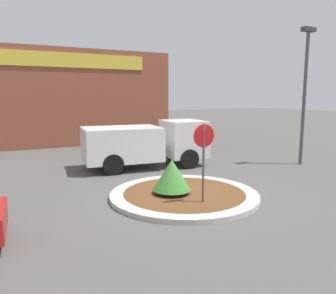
% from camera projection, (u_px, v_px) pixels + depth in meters
% --- Properties ---
extents(ground_plane, '(120.00, 120.00, 0.00)m').
position_uv_depth(ground_plane, '(184.00, 197.00, 10.79)').
color(ground_plane, '#514F4C').
extents(traffic_island, '(4.87, 4.87, 0.15)m').
position_uv_depth(traffic_island, '(184.00, 195.00, 10.78)').
color(traffic_island, '#BCB7AD').
rests_on(traffic_island, ground_plane).
extents(stop_sign, '(0.69, 0.07, 2.51)m').
position_uv_depth(stop_sign, '(204.00, 150.00, 9.57)').
color(stop_sign, '#4C4C51').
rests_on(stop_sign, ground_plane).
extents(island_shrub, '(1.23, 1.23, 1.12)m').
position_uv_depth(island_shrub, '(172.00, 175.00, 10.57)').
color(island_shrub, brown).
rests_on(island_shrub, traffic_island).
extents(utility_truck, '(5.83, 2.83, 2.12)m').
position_uv_depth(utility_truck, '(146.00, 142.00, 15.17)').
color(utility_truck, silver).
rests_on(utility_truck, ground_plane).
extents(storefront_building, '(13.72, 6.07, 6.32)m').
position_uv_depth(storefront_building, '(65.00, 98.00, 23.59)').
color(storefront_building, brown).
rests_on(storefront_building, ground_plane).
extents(light_pole, '(0.70, 0.30, 6.41)m').
position_uv_depth(light_pole, '(305.00, 86.00, 15.40)').
color(light_pole, '#4C4C51').
rests_on(light_pole, ground_plane).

